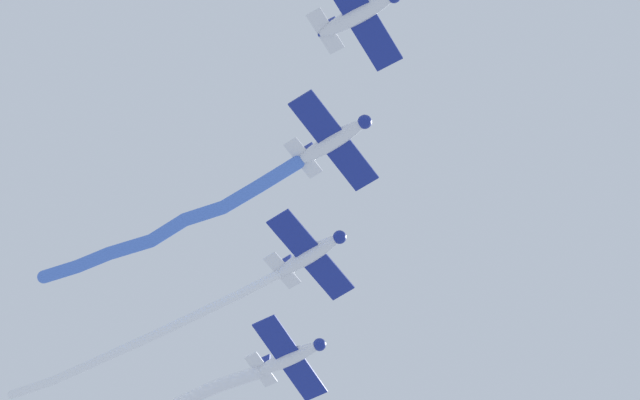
{
  "coord_description": "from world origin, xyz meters",
  "views": [
    {
      "loc": [
        16.03,
        25.14,
        2.61
      ],
      "look_at": [
        -5.43,
        -17.09,
        80.47
      ],
      "focal_mm": 80.42,
      "sensor_mm": 36.0,
      "label": 1
    }
  ],
  "objects_px": {
    "airplane_right_wing": "(310,254)",
    "airplane_slot": "(290,358)",
    "airplane_left_wing": "(333,140)",
    "airplane_lead": "(359,14)"
  },
  "relations": [
    {
      "from": "airplane_lead",
      "to": "airplane_slot",
      "type": "bearing_deg",
      "value": 129.49
    },
    {
      "from": "airplane_lead",
      "to": "airplane_left_wing",
      "type": "bearing_deg",
      "value": 129.54
    },
    {
      "from": "airplane_right_wing",
      "to": "airplane_left_wing",
      "type": "bearing_deg",
      "value": -45.0
    },
    {
      "from": "airplane_right_wing",
      "to": "airplane_slot",
      "type": "height_order",
      "value": "airplane_slot"
    },
    {
      "from": "airplane_lead",
      "to": "airplane_slot",
      "type": "distance_m",
      "value": 26.3
    },
    {
      "from": "airplane_lead",
      "to": "airplane_slot",
      "type": "relative_size",
      "value": 1.01
    },
    {
      "from": "airplane_right_wing",
      "to": "airplane_slot",
      "type": "xyz_separation_m",
      "value": [
        -2.63,
        -8.37,
        0.25
      ]
    },
    {
      "from": "airplane_lead",
      "to": "airplane_left_wing",
      "type": "height_order",
      "value": "airplane_left_wing"
    },
    {
      "from": "airplane_left_wing",
      "to": "airplane_right_wing",
      "type": "distance_m",
      "value": 8.77
    },
    {
      "from": "airplane_slot",
      "to": "airplane_right_wing",
      "type": "bearing_deg",
      "value": -51.76
    }
  ]
}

